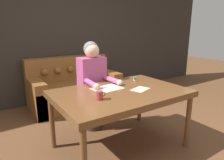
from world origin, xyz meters
TOP-DOWN VIEW (x-y plane):
  - ground_plane at (0.00, 0.00)m, footprint 16.00×16.00m
  - wall_back at (0.00, 2.26)m, footprint 8.00×0.06m
  - dining_table at (-0.12, 0.12)m, footprint 1.52×1.02m
  - couch at (-0.00, 1.83)m, footprint 1.65×0.87m
  - person at (-0.16, 0.74)m, footprint 0.42×0.62m
  - pattern_paper_main at (-0.20, 0.28)m, footprint 0.37×0.29m
  - pattern_paper_offcut at (0.11, 0.03)m, footprint 0.26×0.22m
  - scissors at (-0.20, 0.30)m, footprint 0.23×0.17m
  - mug at (-0.47, -0.01)m, footprint 0.11×0.08m
  - thread_spool at (0.34, 0.41)m, footprint 0.04×0.04m

SIDE VIEW (x-z plane):
  - ground_plane at x=0.00m, z-range 0.00..0.00m
  - couch at x=0.00m, z-range -0.14..0.77m
  - person at x=-0.16m, z-range 0.00..1.28m
  - dining_table at x=-0.12m, z-range 0.30..1.04m
  - pattern_paper_offcut at x=0.11m, z-range 0.74..0.74m
  - pattern_paper_main at x=-0.20m, z-range 0.74..0.74m
  - scissors at x=-0.20m, z-range 0.74..0.74m
  - thread_spool at x=0.34m, z-range 0.74..0.78m
  - mug at x=-0.47m, z-range 0.74..0.83m
  - wall_back at x=0.00m, z-range 0.00..2.60m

